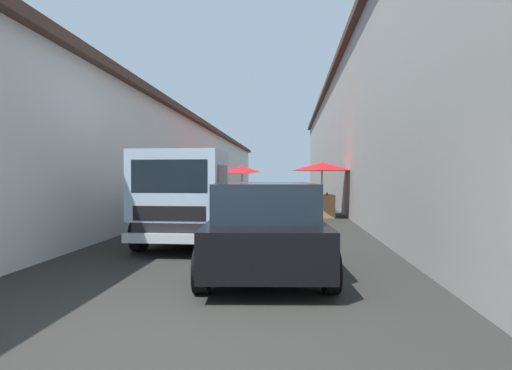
% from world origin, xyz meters
% --- Properties ---
extents(ground, '(90.00, 90.00, 0.00)m').
position_xyz_m(ground, '(13.50, 0.00, 0.00)').
color(ground, '#282826').
extents(building_left_whitewash, '(49.80, 7.50, 4.33)m').
position_xyz_m(building_left_whitewash, '(15.75, 6.81, 2.17)').
color(building_left_whitewash, silver).
rests_on(building_left_whitewash, ground).
extents(building_right_concrete, '(49.80, 7.50, 6.71)m').
position_xyz_m(building_right_concrete, '(15.75, -6.81, 3.36)').
color(building_right_concrete, gray).
rests_on(building_right_concrete, ground).
extents(fruit_stall_near_right, '(2.29, 2.29, 2.21)m').
position_xyz_m(fruit_stall_near_right, '(19.43, 1.50, 1.66)').
color(fruit_stall_near_right, '#9E9EA3').
rests_on(fruit_stall_near_right, ground).
extents(fruit_stall_far_right, '(2.30, 2.30, 2.15)m').
position_xyz_m(fruit_stall_far_right, '(11.90, -2.39, 1.55)').
color(fruit_stall_far_right, '#9E9EA3').
rests_on(fruit_stall_far_right, ground).
extents(fruit_stall_mid_lane, '(2.84, 2.84, 2.17)m').
position_xyz_m(fruit_stall_mid_lane, '(14.43, 1.91, 1.71)').
color(fruit_stall_mid_lane, '#9E9EA3').
rests_on(fruit_stall_mid_lane, ground).
extents(hatchback_car, '(4.02, 2.14, 1.45)m').
position_xyz_m(hatchback_car, '(3.02, -0.75, 0.74)').
color(hatchback_car, black).
rests_on(hatchback_car, ground).
extents(delivery_truck, '(4.95, 2.03, 2.08)m').
position_xyz_m(delivery_truck, '(5.25, 1.07, 1.04)').
color(delivery_truck, black).
rests_on(delivery_truck, ground).
extents(vendor_by_crates, '(0.48, 0.48, 1.63)m').
position_xyz_m(vendor_by_crates, '(7.73, 2.70, 0.94)').
color(vendor_by_crates, '#665B4C').
rests_on(vendor_by_crates, ground).
extents(parked_scooter, '(1.65, 0.65, 1.14)m').
position_xyz_m(parked_scooter, '(15.91, -2.42, 0.45)').
color(parked_scooter, black).
rests_on(parked_scooter, ground).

